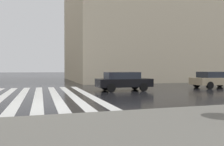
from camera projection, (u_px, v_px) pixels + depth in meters
name	position (u px, v px, depth m)	size (l,w,h in m)	color
ground_plane	(55.00, 105.00, 10.48)	(220.00, 220.00, 0.00)	black
zebra_crossing	(38.00, 96.00, 14.07)	(13.00, 6.50, 0.01)	silver
haussmann_block_corner	(157.00, 17.00, 36.37)	(18.94, 27.21, 20.13)	beige
car_black	(123.00, 81.00, 17.31)	(1.85, 4.10, 1.41)	black
car_champagne	(215.00, 79.00, 19.81)	(1.85, 4.10, 1.41)	tan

